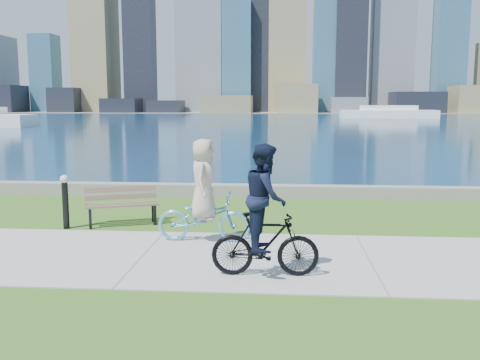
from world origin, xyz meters
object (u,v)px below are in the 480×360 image
Objects in this scene: park_bench at (122,202)px; cyclist_man at (265,221)px; bollard_lamp at (65,198)px; cyclist_woman at (204,204)px.

cyclist_man reaches higher than park_bench.
bollard_lamp is 5.31m from cyclist_man.
park_bench is at bearing 57.65° from cyclist_woman.
cyclist_man is at bearing -33.25° from bollard_lamp.
cyclist_man is at bearing -66.40° from park_bench.
cyclist_man is (3.33, -3.40, 0.40)m from park_bench.
cyclist_woman is at bearing 30.44° from cyclist_man.
bollard_lamp is at bearing 75.76° from cyclist_woman.
park_bench is 1.43× the size of bollard_lamp.
park_bench is at bearing 24.02° from bollard_lamp.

